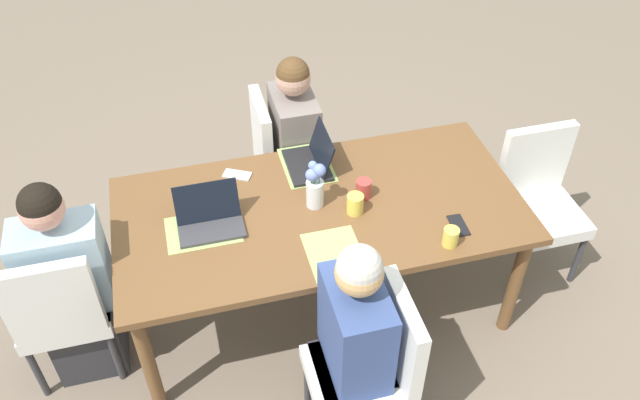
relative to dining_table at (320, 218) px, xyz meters
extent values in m
plane|color=#756656|center=(0.00, 0.00, -0.68)|extent=(10.00, 10.00, 0.00)
cube|color=brown|center=(0.00, 0.00, 0.05)|extent=(2.08, 1.02, 0.04)
cylinder|color=brown|center=(-0.96, -0.43, -0.32)|extent=(0.07, 0.07, 0.71)
cylinder|color=brown|center=(0.96, -0.43, -0.32)|extent=(0.07, 0.07, 0.71)
cylinder|color=brown|center=(-0.96, 0.43, -0.32)|extent=(0.07, 0.07, 0.71)
cylinder|color=brown|center=(0.96, 0.43, -0.32)|extent=(0.07, 0.07, 0.71)
cube|color=silver|center=(1.33, 0.03, -0.27)|extent=(0.44, 0.44, 0.08)
cube|color=silver|center=(1.33, 0.22, 0.00)|extent=(0.42, 0.06, 0.45)
cylinder|color=#333338|center=(1.52, -0.16, -0.49)|extent=(0.04, 0.04, 0.37)
cylinder|color=#333338|center=(1.14, -0.16, -0.49)|extent=(0.04, 0.04, 0.37)
cylinder|color=#333338|center=(1.52, 0.22, -0.49)|extent=(0.04, 0.04, 0.37)
cylinder|color=#333338|center=(1.14, 0.22, -0.49)|extent=(0.04, 0.04, 0.37)
cube|color=#2D2D33|center=(1.27, 0.03, -0.45)|extent=(0.34, 0.36, 0.45)
cube|color=#99B7CC|center=(1.27, 0.03, 0.02)|extent=(0.40, 0.24, 0.50)
sphere|color=tan|center=(1.27, 0.03, 0.39)|extent=(0.20, 0.20, 0.20)
sphere|color=black|center=(1.27, 0.03, 0.42)|extent=(0.19, 0.19, 0.19)
cube|color=silver|center=(-0.04, -0.80, -0.27)|extent=(0.44, 0.44, 0.08)
cube|color=silver|center=(0.15, -0.80, 0.00)|extent=(0.06, 0.42, 0.45)
cylinder|color=#333338|center=(-0.23, -0.99, -0.49)|extent=(0.04, 0.04, 0.37)
cylinder|color=#333338|center=(-0.23, -0.61, -0.49)|extent=(0.04, 0.04, 0.37)
cylinder|color=#333338|center=(0.15, -0.99, -0.49)|extent=(0.04, 0.04, 0.37)
cylinder|color=#333338|center=(0.15, -0.61, -0.49)|extent=(0.04, 0.04, 0.37)
cube|color=#2D2D33|center=(-0.04, -0.74, -0.45)|extent=(0.36, 0.34, 0.45)
cube|color=slate|center=(-0.04, -0.74, 0.02)|extent=(0.24, 0.40, 0.50)
sphere|color=tan|center=(-0.04, -0.74, 0.39)|extent=(0.20, 0.20, 0.20)
sphere|color=#51381E|center=(-0.04, -0.74, 0.42)|extent=(0.19, 0.19, 0.19)
cube|color=silver|center=(0.04, 0.80, -0.27)|extent=(0.44, 0.44, 0.08)
cube|color=silver|center=(-0.15, 0.80, 0.00)|extent=(0.06, 0.42, 0.45)
cylinder|color=#333338|center=(0.23, 0.61, -0.49)|extent=(0.04, 0.04, 0.37)
cylinder|color=#333338|center=(-0.15, 0.61, -0.49)|extent=(0.04, 0.04, 0.37)
cube|color=#2D2D33|center=(0.04, 0.74, -0.45)|extent=(0.36, 0.34, 0.45)
cube|color=#384C84|center=(0.04, 0.74, 0.02)|extent=(0.24, 0.40, 0.50)
sphere|color=tan|center=(0.04, 0.74, 0.39)|extent=(0.20, 0.20, 0.20)
sphere|color=beige|center=(0.04, 0.74, 0.42)|extent=(0.19, 0.19, 0.19)
cube|color=silver|center=(-1.32, 0.03, -0.27)|extent=(0.44, 0.44, 0.08)
cube|color=silver|center=(-1.32, -0.16, 0.00)|extent=(0.42, 0.06, 0.45)
cylinder|color=#333338|center=(-1.51, 0.22, -0.49)|extent=(0.04, 0.04, 0.37)
cylinder|color=#333338|center=(-1.13, 0.22, -0.49)|extent=(0.04, 0.04, 0.37)
cylinder|color=#333338|center=(-1.51, -0.16, -0.49)|extent=(0.04, 0.04, 0.37)
cylinder|color=#333338|center=(-1.13, -0.16, -0.49)|extent=(0.04, 0.04, 0.37)
cylinder|color=silver|center=(0.02, -0.03, 0.15)|extent=(0.09, 0.09, 0.15)
sphere|color=#6B7FD1|center=(0.04, -0.02, 0.28)|extent=(0.06, 0.06, 0.06)
cylinder|color=#477A3D|center=(0.04, -0.02, 0.25)|extent=(0.01, 0.01, 0.06)
sphere|color=#6B7FD1|center=(0.03, -0.02, 0.28)|extent=(0.05, 0.05, 0.05)
cylinder|color=#477A3D|center=(0.03, -0.02, 0.25)|extent=(0.01, 0.01, 0.06)
sphere|color=#6B7FD1|center=(0.00, -0.01, 0.31)|extent=(0.07, 0.07, 0.07)
cylinder|color=#477A3D|center=(0.00, -0.01, 0.26)|extent=(0.01, 0.01, 0.08)
sphere|color=#6B7FD1|center=(0.02, -0.03, 0.27)|extent=(0.06, 0.06, 0.06)
cylinder|color=#477A3D|center=(0.02, -0.03, 0.24)|extent=(0.01, 0.01, 0.04)
sphere|color=#6B7FD1|center=(0.02, -0.06, 0.31)|extent=(0.05, 0.05, 0.05)
cylinder|color=#477A3D|center=(0.02, -0.06, 0.26)|extent=(0.01, 0.01, 0.08)
cube|color=#9EBC66|center=(0.60, 0.02, 0.08)|extent=(0.36, 0.26, 0.00)
cube|color=#9EBC66|center=(-0.02, -0.35, 0.08)|extent=(0.26, 0.36, 0.00)
cube|color=#9EBC66|center=(0.02, 0.35, 0.08)|extent=(0.26, 0.36, 0.00)
cube|color=#38383D|center=(0.56, 0.01, 0.09)|extent=(0.32, 0.22, 0.02)
cube|color=black|center=(0.56, -0.06, 0.19)|extent=(0.31, 0.08, 0.19)
cube|color=black|center=(-0.02, -0.34, 0.09)|extent=(0.22, 0.32, 0.02)
cube|color=black|center=(-0.10, -0.34, 0.19)|extent=(0.07, 0.31, 0.19)
cylinder|color=#DBC64C|center=(-0.16, 0.08, 0.13)|extent=(0.09, 0.09, 0.11)
cylinder|color=#AD3D38|center=(-0.24, -0.03, 0.12)|extent=(0.08, 0.08, 0.10)
cylinder|color=#DBC64C|center=(-0.53, 0.41, 0.12)|extent=(0.08, 0.08, 0.10)
cube|color=black|center=(-0.63, 0.31, 0.08)|extent=(0.08, 0.15, 0.01)
cube|color=silver|center=(0.37, -0.36, 0.08)|extent=(0.17, 0.13, 0.01)
camera|label=1|loc=(0.62, 2.37, 2.32)|focal=36.58mm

